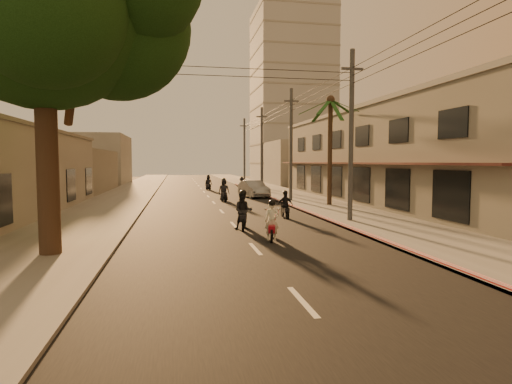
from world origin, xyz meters
TOP-DOWN VIEW (x-y plane):
  - ground at (0.00, 0.00)m, footprint 160.00×160.00m
  - road at (0.00, 20.00)m, footprint 10.00×140.00m
  - sidewalk_right at (7.50, 20.00)m, footprint 5.00×140.00m
  - sidewalk_left at (-7.50, 20.00)m, footprint 5.00×140.00m
  - curb_stripe at (5.10, 15.00)m, footprint 0.20×60.00m
  - shophouse_row at (13.95, 18.00)m, footprint 8.80×34.20m
  - distant_tower at (16.00, 56.00)m, footprint 12.10×12.10m
  - broadleaf_tree at (-6.61, 2.14)m, footprint 9.60×8.70m
  - palm_tree at (8.00, 16.00)m, footprint 5.00×5.00m
  - utility_poles at (6.20, 20.00)m, footprint 1.20×48.26m
  - filler_right at (14.00, 45.00)m, footprint 8.00×14.00m
  - filler_left_near at (-14.00, 34.00)m, footprint 8.00×14.00m
  - filler_left_far at (-14.00, 52.00)m, footprint 8.00×14.00m
  - scooter_red at (0.98, 3.57)m, footprint 0.83×1.70m
  - scooter_mid_a at (0.26, 6.56)m, footprint 1.10×1.91m
  - scooter_mid_b at (3.20, 10.08)m, footprint 0.89×1.63m
  - scooter_far_a at (0.92, 21.04)m, footprint 0.95×1.93m
  - scooter_far_b at (4.01, 31.93)m, footprint 1.25×1.61m
  - parked_car at (3.97, 24.48)m, footprint 3.08×5.10m
  - scooter_far_c at (0.67, 35.08)m, footprint 1.02×1.76m

SIDE VIEW (x-z plane):
  - ground at x=0.00m, z-range 0.00..0.00m
  - road at x=0.00m, z-range 0.00..0.02m
  - sidewalk_right at x=7.50m, z-range 0.00..0.12m
  - sidewalk_left at x=-7.50m, z-range 0.00..0.12m
  - curb_stripe at x=5.10m, z-range 0.00..0.20m
  - scooter_mid_b at x=3.20m, z-range -0.09..1.51m
  - scooter_far_b at x=4.01m, z-range -0.06..1.54m
  - scooter_red at x=0.98m, z-range -0.09..1.60m
  - parked_car at x=3.97m, z-range 0.00..1.51m
  - scooter_far_c at x=0.67m, z-range -0.08..1.66m
  - scooter_far_a at x=0.92m, z-range -0.10..1.80m
  - scooter_mid_a at x=0.26m, z-range -0.09..1.80m
  - filler_left_near at x=-14.00m, z-range 0.00..4.40m
  - filler_right at x=14.00m, z-range 0.00..6.00m
  - filler_left_far at x=-14.00m, z-range 0.00..7.00m
  - shophouse_row at x=13.95m, z-range 0.00..7.30m
  - utility_poles at x=6.20m, z-range 2.04..11.04m
  - palm_tree at x=8.00m, z-range 3.05..11.25m
  - broadleaf_tree at x=-6.61m, z-range 2.43..14.53m
  - distant_tower at x=16.00m, z-range 0.00..28.00m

